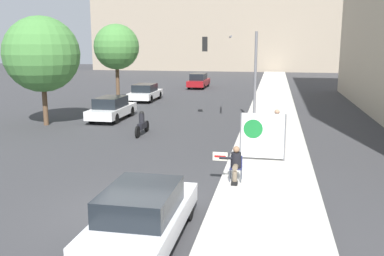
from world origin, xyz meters
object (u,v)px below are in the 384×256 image
jogger_on_sidewalk (257,133)px  protest_banner (262,136)px  car_on_road_midblock (145,92)px  seated_protester (235,163)px  car_on_road_nearest (112,108)px  traffic_light_pole (235,61)px  parked_car_curbside (142,214)px  car_on_road_distant (199,81)px  pedestrian_behind (276,128)px  street_tree_midblock (116,47)px  street_tree_near_curb (42,54)px  motorcycle_on_road (142,124)px

jogger_on_sidewalk → protest_banner: (0.24, -1.00, 0.11)m
car_on_road_midblock → seated_protester: bearing=-65.1°
seated_protester → car_on_road_nearest: bearing=122.2°
protest_banner → car_on_road_midblock: bearing=120.4°
traffic_light_pole → car_on_road_midblock: 12.03m
traffic_light_pole → seated_protester: bearing=-84.5°
parked_car_curbside → car_on_road_nearest: bearing=113.9°
car_on_road_midblock → car_on_road_distant: bearing=77.2°
jogger_on_sidewalk → protest_banner: size_ratio=0.92×
pedestrian_behind → parked_car_curbside: size_ratio=0.38×
jogger_on_sidewalk → car_on_road_midblock: jogger_on_sidewalk is taller
pedestrian_behind → street_tree_midblock: bearing=155.0°
car_on_road_nearest → car_on_road_midblock: size_ratio=1.04×
car_on_road_distant → traffic_light_pole: bearing=-73.8°
pedestrian_behind → street_tree_midblock: street_tree_midblock is taller
traffic_light_pole → street_tree_near_curb: 11.03m
seated_protester → pedestrian_behind: 5.29m
parked_car_curbside → car_on_road_distant: bearing=97.9°
pedestrian_behind → protest_banner: (-0.55, -2.31, 0.13)m
car_on_road_nearest → car_on_road_midblock: bearing=93.6°
seated_protester → motorcycle_on_road: seated_protester is taller
motorcycle_on_road → street_tree_midblock: (-5.22, 10.43, 3.83)m
traffic_light_pole → car_on_road_nearest: 8.12m
street_tree_near_curb → jogger_on_sidewalk: bearing=-21.1°
street_tree_near_curb → street_tree_midblock: street_tree_near_curb is taller
pedestrian_behind → jogger_on_sidewalk: bearing=-100.3°
protest_banner → traffic_light_pole: size_ratio=0.36×
traffic_light_pole → street_tree_near_curb: bearing=-164.7°
pedestrian_behind → motorcycle_on_road: (-6.81, 1.92, -0.44)m
seated_protester → pedestrian_behind: size_ratio=0.70×
car_on_road_distant → protest_banner: bearing=-75.0°
seated_protester → street_tree_near_curb: 14.89m
car_on_road_distant → car_on_road_nearest: bearing=-95.6°
seated_protester → car_on_road_midblock: size_ratio=0.27×
pedestrian_behind → street_tree_midblock: size_ratio=0.28×
protest_banner → street_tree_near_curb: street_tree_near_curb is taller
car_on_road_nearest → street_tree_near_curb: (-3.08, -2.41, 3.33)m
jogger_on_sidewalk → car_on_road_distant: (-7.27, 27.03, -0.24)m
street_tree_midblock → car_on_road_midblock: bearing=58.2°
pedestrian_behind → car_on_road_midblock: 18.12m
jogger_on_sidewalk → street_tree_midblock: (-11.23, 13.67, 3.37)m
car_on_road_nearest → traffic_light_pole: bearing=3.8°
seated_protester → parked_car_curbside: bearing=-117.4°
car_on_road_distant → motorcycle_on_road: car_on_road_distant is taller
parked_car_curbside → street_tree_midblock: size_ratio=0.72×
pedestrian_behind → motorcycle_on_road: size_ratio=0.78×
parked_car_curbside → street_tree_near_curb: bearing=127.2°
pedestrian_behind → traffic_light_pole: 7.31m
car_on_road_midblock → car_on_road_distant: size_ratio=0.90×
seated_protester → protest_banner: protest_banner is taller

